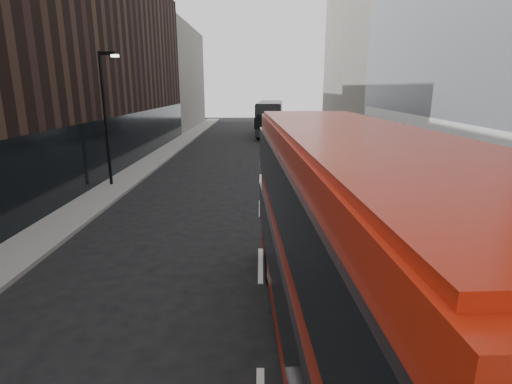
{
  "coord_description": "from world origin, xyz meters",
  "views": [
    {
      "loc": [
        -0.01,
        -3.47,
        5.38
      ],
      "look_at": [
        -0.14,
        7.46,
        2.5
      ],
      "focal_mm": 28.0,
      "sensor_mm": 36.0,
      "label": 1
    }
  ],
  "objects_px": {
    "car_a": "(328,185)",
    "car_c": "(310,142)",
    "street_lamp": "(106,110)",
    "grey_bus": "(270,117)",
    "red_bus": "(350,244)",
    "car_b": "(289,165)"
  },
  "relations": [
    {
      "from": "car_c",
      "to": "red_bus",
      "type": "bearing_deg",
      "value": -91.64
    },
    {
      "from": "red_bus",
      "to": "car_c",
      "type": "bearing_deg",
      "value": 81.28
    },
    {
      "from": "car_a",
      "to": "car_b",
      "type": "height_order",
      "value": "car_a"
    },
    {
      "from": "grey_bus",
      "to": "car_c",
      "type": "relative_size",
      "value": 2.73
    },
    {
      "from": "street_lamp",
      "to": "red_bus",
      "type": "bearing_deg",
      "value": -55.98
    },
    {
      "from": "red_bus",
      "to": "car_b",
      "type": "bearing_deg",
      "value": 86.36
    },
    {
      "from": "street_lamp",
      "to": "car_c",
      "type": "bearing_deg",
      "value": 48.04
    },
    {
      "from": "car_b",
      "to": "car_c",
      "type": "relative_size",
      "value": 1.0
    },
    {
      "from": "street_lamp",
      "to": "car_b",
      "type": "distance_m",
      "value": 10.98
    },
    {
      "from": "red_bus",
      "to": "car_b",
      "type": "relative_size",
      "value": 2.71
    },
    {
      "from": "street_lamp",
      "to": "grey_bus",
      "type": "bearing_deg",
      "value": 69.47
    },
    {
      "from": "car_a",
      "to": "grey_bus",
      "type": "bearing_deg",
      "value": 101.92
    },
    {
      "from": "car_a",
      "to": "car_c",
      "type": "xyz_separation_m",
      "value": [
        1.15,
        16.55,
        -0.13
      ]
    },
    {
      "from": "car_a",
      "to": "red_bus",
      "type": "bearing_deg",
      "value": -90.38
    },
    {
      "from": "street_lamp",
      "to": "car_c",
      "type": "distance_m",
      "value": 19.24
    },
    {
      "from": "street_lamp",
      "to": "car_a",
      "type": "xyz_separation_m",
      "value": [
        11.5,
        -2.49,
        -3.43
      ]
    },
    {
      "from": "grey_bus",
      "to": "red_bus",
      "type": "bearing_deg",
      "value": -85.54
    },
    {
      "from": "street_lamp",
      "to": "grey_bus",
      "type": "height_order",
      "value": "street_lamp"
    },
    {
      "from": "street_lamp",
      "to": "car_b",
      "type": "relative_size",
      "value": 1.62
    },
    {
      "from": "street_lamp",
      "to": "car_b",
      "type": "bearing_deg",
      "value": 16.25
    },
    {
      "from": "red_bus",
      "to": "car_c",
      "type": "height_order",
      "value": "red_bus"
    },
    {
      "from": "grey_bus",
      "to": "car_b",
      "type": "height_order",
      "value": "grey_bus"
    }
  ]
}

